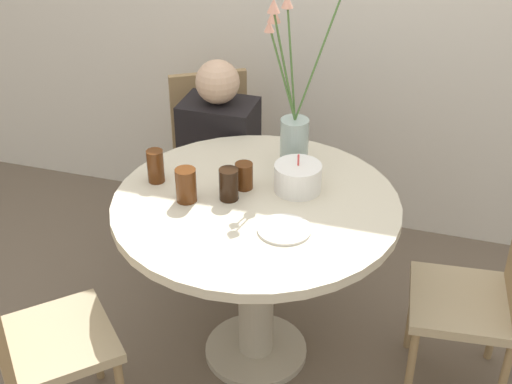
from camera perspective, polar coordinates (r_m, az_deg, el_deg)
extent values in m
plane|color=#6B5B4C|center=(3.15, 0.00, -12.69)|extent=(16.00, 16.00, 0.00)
cylinder|color=beige|center=(2.68, 0.00, -1.09)|extent=(1.09, 1.09, 0.04)
cylinder|color=#B7AD99|center=(2.90, 0.00, -7.28)|extent=(0.15, 0.15, 0.70)
cylinder|color=#B7AD99|center=(3.14, 0.00, -12.49)|extent=(0.44, 0.44, 0.03)
cube|color=tan|center=(3.53, -3.09, 1.19)|extent=(0.55, 0.55, 0.04)
cube|color=#997A51|center=(3.58, -3.77, 6.08)|extent=(0.35, 0.22, 0.46)
cylinder|color=#997A51|center=(3.49, -5.20, -3.62)|extent=(0.03, 0.03, 0.40)
cylinder|color=#997A51|center=(3.54, 0.24, -2.89)|extent=(0.03, 0.03, 0.40)
cylinder|color=#997A51|center=(3.77, -6.03, -0.72)|extent=(0.03, 0.03, 0.40)
cylinder|color=#997A51|center=(3.82, -0.98, -0.08)|extent=(0.03, 0.03, 0.40)
cube|color=tan|center=(2.70, -15.76, -11.39)|extent=(0.57, 0.57, 0.04)
cylinder|color=#997A51|center=(2.99, -12.74, -11.57)|extent=(0.03, 0.03, 0.40)
cylinder|color=#997A51|center=(2.96, -19.20, -13.29)|extent=(0.03, 0.03, 0.40)
cube|color=tan|center=(2.87, 16.22, -8.48)|extent=(0.44, 0.44, 0.04)
cylinder|color=#997A51|center=(3.12, 12.37, -9.29)|extent=(0.03, 0.03, 0.40)
cylinder|color=#997A51|center=(2.87, 12.25, -13.68)|extent=(0.03, 0.03, 0.40)
cylinder|color=#997A51|center=(3.16, 18.60, -9.83)|extent=(0.03, 0.03, 0.40)
cylinder|color=#997A51|center=(2.91, 19.13, -14.20)|extent=(0.03, 0.03, 0.40)
cylinder|color=white|center=(2.72, 3.36, 1.17)|extent=(0.18, 0.18, 0.11)
cylinder|color=#E54C4C|center=(2.68, 3.41, 2.57)|extent=(0.01, 0.01, 0.04)
cylinder|color=#9EB2AD|center=(2.86, 3.07, 3.93)|extent=(0.11, 0.11, 0.21)
cylinder|color=#4C7538|center=(2.78, 2.31, 9.85)|extent=(0.12, 0.07, 0.39)
cone|color=#E0997F|center=(2.75, 1.45, 13.99)|extent=(0.05, 0.05, 0.06)
cylinder|color=#4C7538|center=(2.74, 2.84, 10.30)|extent=(0.06, 0.04, 0.46)
cone|color=#E0997F|center=(2.68, 2.52, 15.02)|extent=(0.05, 0.05, 0.05)
cylinder|color=#4C7538|center=(2.70, 2.15, 9.32)|extent=(0.09, 0.10, 0.40)
cone|color=#E0997F|center=(2.60, 1.07, 13.14)|extent=(0.04, 0.04, 0.04)
cylinder|color=#4C7538|center=(2.74, 5.08, 10.83)|extent=(0.16, 0.11, 0.52)
cylinder|color=#4C7538|center=(2.69, 2.28, 10.05)|extent=(0.08, 0.10, 0.48)
cone|color=#E0997F|center=(2.57, 1.33, 14.71)|extent=(0.05, 0.05, 0.05)
cylinder|color=silver|center=(2.51, 2.28, -3.01)|extent=(0.19, 0.19, 0.01)
cylinder|color=#51280F|center=(2.66, -5.62, 0.55)|extent=(0.08, 0.08, 0.13)
cylinder|color=#51280F|center=(2.73, -0.97, 1.31)|extent=(0.07, 0.07, 0.10)
cylinder|color=black|center=(2.66, -2.20, 0.62)|extent=(0.07, 0.07, 0.13)
cylinder|color=#51280F|center=(2.79, -8.04, 2.07)|extent=(0.07, 0.07, 0.13)
cube|color=#383333|center=(3.57, -2.76, -2.19)|extent=(0.31, 0.24, 0.44)
cube|color=black|center=(3.35, -2.94, 3.91)|extent=(0.34, 0.24, 0.42)
sphere|color=#D1A889|center=(3.22, -3.09, 8.79)|extent=(0.20, 0.20, 0.20)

